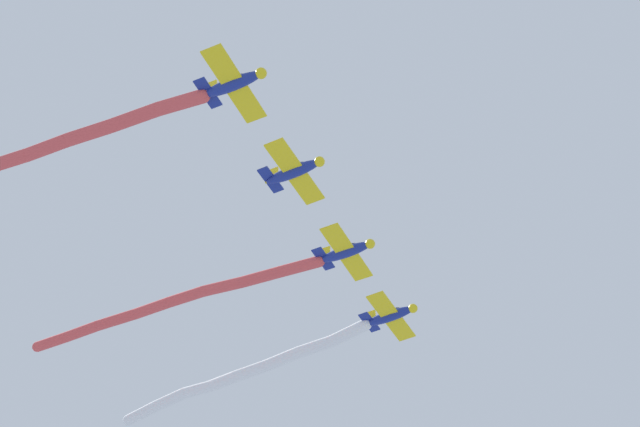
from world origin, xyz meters
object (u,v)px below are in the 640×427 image
object	(u,v)px
airplane_lead	(234,84)
airplane_slot	(391,316)
airplane_right_wing	(346,252)
airplane_left_wing	(295,171)

from	to	relation	value
airplane_lead	airplane_slot	world-z (taller)	airplane_slot
airplane_right_wing	airplane_left_wing	bearing A→B (deg)	-89.41
airplane_lead	airplane_slot	distance (m)	25.05
airplane_left_wing	airplane_slot	size ratio (longest dim) A/B	1.00
airplane_left_wing	airplane_slot	xyz separation A→B (m)	(2.25, -16.55, 0.00)
airplane_lead	airplane_left_wing	world-z (taller)	airplane_left_wing
airplane_lead	airplane_left_wing	xyz separation A→B (m)	(1.13, -8.27, 0.30)
airplane_lead	airplane_right_wing	distance (m)	16.70
airplane_lead	airplane_right_wing	world-z (taller)	same
airplane_lead	airplane_right_wing	bearing A→B (deg)	89.38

